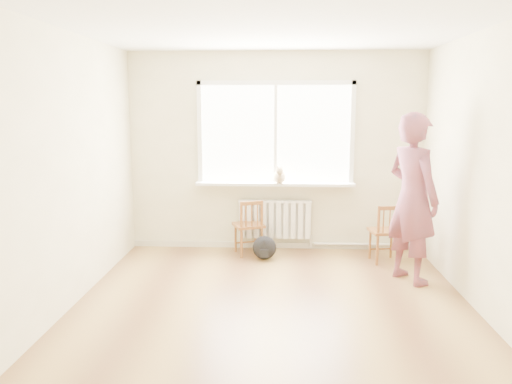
# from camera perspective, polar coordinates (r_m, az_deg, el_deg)

# --- Properties ---
(floor) EXTENTS (4.50, 4.50, 0.00)m
(floor) POSITION_cam_1_polar(r_m,az_deg,el_deg) (4.98, 1.85, -13.62)
(floor) COLOR #A37C42
(floor) RESTS_ON ground
(ceiling) EXTENTS (4.50, 4.50, 0.00)m
(ceiling) POSITION_cam_1_polar(r_m,az_deg,el_deg) (4.62, 2.04, 18.78)
(ceiling) COLOR white
(ceiling) RESTS_ON back_wall
(back_wall) EXTENTS (4.00, 0.01, 2.70)m
(back_wall) POSITION_cam_1_polar(r_m,az_deg,el_deg) (6.84, 2.23, 4.56)
(back_wall) COLOR beige
(back_wall) RESTS_ON ground
(window) EXTENTS (2.12, 0.05, 1.42)m
(window) POSITION_cam_1_polar(r_m,az_deg,el_deg) (6.80, 2.25, 7.16)
(window) COLOR white
(window) RESTS_ON back_wall
(windowsill) EXTENTS (2.15, 0.22, 0.04)m
(windowsill) POSITION_cam_1_polar(r_m,az_deg,el_deg) (6.79, 2.20, 0.94)
(windowsill) COLOR white
(windowsill) RESTS_ON back_wall
(radiator) EXTENTS (1.00, 0.12, 0.55)m
(radiator) POSITION_cam_1_polar(r_m,az_deg,el_deg) (6.90, 2.18, -3.06)
(radiator) COLOR white
(radiator) RESTS_ON back_wall
(heating_pipe) EXTENTS (1.40, 0.04, 0.04)m
(heating_pipe) POSITION_cam_1_polar(r_m,az_deg,el_deg) (7.12, 12.33, -5.87)
(heating_pipe) COLOR silver
(heating_pipe) RESTS_ON back_wall
(baseboard) EXTENTS (4.00, 0.03, 0.08)m
(baseboard) POSITION_cam_1_polar(r_m,az_deg,el_deg) (7.07, 2.16, -6.08)
(baseboard) COLOR beige
(baseboard) RESTS_ON ground
(chair_left) EXTENTS (0.47, 0.46, 0.75)m
(chair_left) POSITION_cam_1_polar(r_m,az_deg,el_deg) (6.67, -0.76, -4.04)
(chair_left) COLOR brown
(chair_left) RESTS_ON floor
(chair_right) EXTENTS (0.42, 0.41, 0.76)m
(chair_right) POSITION_cam_1_polar(r_m,az_deg,el_deg) (6.55, 14.66, -4.59)
(chair_right) COLOR brown
(chair_right) RESTS_ON floor
(person) EXTENTS (0.75, 0.83, 1.92)m
(person) POSITION_cam_1_polar(r_m,az_deg,el_deg) (5.84, 17.46, -0.70)
(person) COLOR #C84261
(person) RESTS_ON floor
(cat) EXTENTS (0.17, 0.38, 0.25)m
(cat) POSITION_cam_1_polar(r_m,az_deg,el_deg) (6.68, 2.73, 1.86)
(cat) COLOR #CCB18B
(cat) RESTS_ON windowsill
(backpack) EXTENTS (0.38, 0.34, 0.31)m
(backpack) POSITION_cam_1_polar(r_m,az_deg,el_deg) (6.53, 0.97, -6.38)
(backpack) COLOR black
(backpack) RESTS_ON floor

